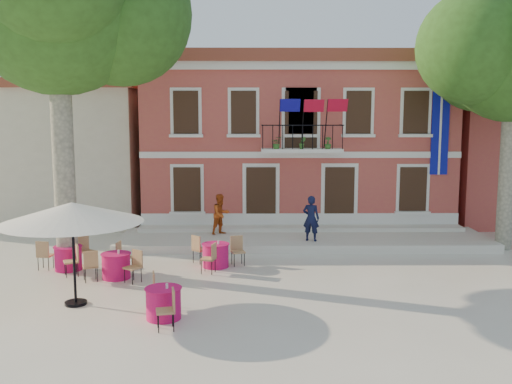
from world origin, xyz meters
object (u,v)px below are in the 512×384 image
object	(u,v)px
cafe_table_4	(216,254)
pedestrian_orange	(221,214)
pedestrian_navy	(311,218)
cafe_table_0	(116,264)
patio_umbrella	(72,213)
cafe_table_1	(163,302)
cafe_table_3	(68,257)
plane_tree_west	(56,3)

from	to	relation	value
cafe_table_4	pedestrian_orange	bearing A→B (deg)	90.25
pedestrian_navy	pedestrian_orange	xyz separation A→B (m)	(-3.37, 1.19, -0.05)
cafe_table_0	cafe_table_4	world-z (taller)	same
patio_umbrella	pedestrian_orange	size ratio (longest dim) A/B	2.30
cafe_table_1	cafe_table_3	distance (m)	5.75
cafe_table_0	cafe_table_1	world-z (taller)	same
cafe_table_0	patio_umbrella	bearing A→B (deg)	-101.73
plane_tree_west	cafe_table_0	size ratio (longest dim) A/B	6.01
cafe_table_0	pedestrian_orange	bearing A→B (deg)	59.79
patio_umbrella	cafe_table_3	bearing A→B (deg)	110.38
patio_umbrella	pedestrian_navy	size ratio (longest dim) A/B	2.16
cafe_table_3	pedestrian_navy	bearing A→B (deg)	19.55
cafe_table_1	cafe_table_3	size ratio (longest dim) A/B	1.05
pedestrian_navy	pedestrian_orange	size ratio (longest dim) A/B	1.06
patio_umbrella	cafe_table_3	xyz separation A→B (m)	(-1.24, 3.35, -1.99)
pedestrian_orange	cafe_table_4	size ratio (longest dim) A/B	0.87
patio_umbrella	cafe_table_4	world-z (taller)	patio_umbrella
cafe_table_1	cafe_table_4	size ratio (longest dim) A/B	1.08
patio_umbrella	pedestrian_orange	world-z (taller)	patio_umbrella
patio_umbrella	pedestrian_navy	xyz separation A→B (m)	(6.77, 6.19, -1.28)
pedestrian_navy	cafe_table_4	world-z (taller)	pedestrian_navy
patio_umbrella	pedestrian_navy	world-z (taller)	patio_umbrella
cafe_table_1	cafe_table_4	world-z (taller)	same
patio_umbrella	cafe_table_0	world-z (taller)	patio_umbrella
cafe_table_4	cafe_table_1	bearing A→B (deg)	-101.58
plane_tree_west	cafe_table_0	bearing A→B (deg)	-31.44
plane_tree_west	pedestrian_navy	xyz separation A→B (m)	(8.07, 2.70, -7.09)
cafe_table_4	cafe_table_3	bearing A→B (deg)	-176.03
plane_tree_west	cafe_table_3	distance (m)	7.80
pedestrian_orange	cafe_table_3	world-z (taller)	pedestrian_orange
cafe_table_0	cafe_table_1	xyz separation A→B (m)	(1.95, -3.46, -0.01)
patio_umbrella	cafe_table_0	distance (m)	3.15
pedestrian_navy	cafe_table_1	xyz separation A→B (m)	(-4.33, -7.25, -0.72)
plane_tree_west	pedestrian_orange	size ratio (longest dim) A/B	7.09
pedestrian_navy	cafe_table_4	bearing A→B (deg)	54.90
cafe_table_0	cafe_table_1	distance (m)	3.97
cafe_table_0	cafe_table_3	distance (m)	1.98
cafe_table_0	cafe_table_4	distance (m)	3.18
cafe_table_1	cafe_table_0	bearing A→B (deg)	119.41
patio_umbrella	cafe_table_3	world-z (taller)	patio_umbrella
pedestrian_orange	cafe_table_1	world-z (taller)	pedestrian_orange
plane_tree_west	patio_umbrella	bearing A→B (deg)	-69.62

